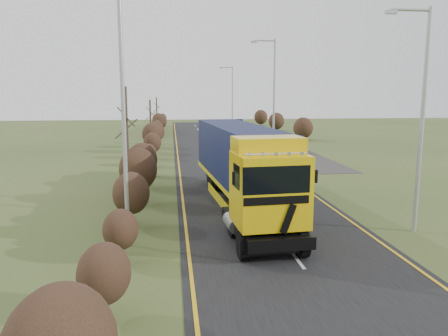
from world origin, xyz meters
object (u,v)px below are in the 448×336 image
object	(u,v)px
lorry	(242,162)
car_red_hatchback	(276,150)
speed_sign	(296,157)
car_blue_sedan	(288,145)
streetlight_near	(420,112)

from	to	relation	value
lorry	car_red_hatchback	xyz separation A→B (m)	(5.77, 16.71, -1.61)
car_red_hatchback	speed_sign	world-z (taller)	speed_sign
car_red_hatchback	car_blue_sedan	world-z (taller)	car_red_hatchback
car_blue_sedan	streetlight_near	bearing A→B (deg)	116.31
speed_sign	streetlight_near	bearing A→B (deg)	-83.08
lorry	car_red_hatchback	world-z (taller)	lorry
lorry	streetlight_near	size ratio (longest dim) A/B	1.68
streetlight_near	lorry	bearing A→B (deg)	145.50
streetlight_near	speed_sign	distance (m)	12.86
lorry	car_red_hatchback	distance (m)	17.75
speed_sign	car_blue_sedan	bearing A→B (deg)	77.33
speed_sign	lorry	bearing A→B (deg)	-122.65
lorry	speed_sign	distance (m)	9.32
streetlight_near	speed_sign	bearing A→B (deg)	96.92
car_blue_sedan	car_red_hatchback	bearing A→B (deg)	88.12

